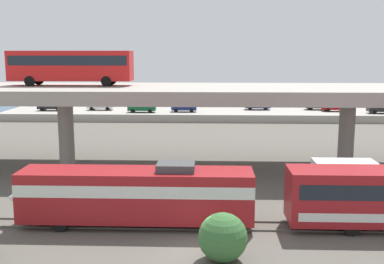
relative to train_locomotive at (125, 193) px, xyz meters
name	(u,v)px	position (x,y,z in m)	size (l,w,h in m)	color
ground_plane	(201,252)	(4.97, -4.00, -2.19)	(260.00, 260.00, 0.00)	#565149
rail_strip_near	(202,230)	(4.97, -0.77, -2.13)	(110.00, 0.12, 0.12)	#59544C
rail_strip_far	(202,221)	(4.97, 0.77, -2.13)	(110.00, 0.12, 0.12)	#59544C
train_locomotive	(125,193)	(0.00, 0.00, 0.00)	(15.98, 3.04, 4.18)	maroon
highway_overpass	(205,95)	(4.97, 16.00, 4.91)	(96.00, 12.32, 7.88)	#9E998E
transit_bus_on_overpass	(71,65)	(-8.23, 17.12, 7.75)	(12.00, 2.68, 3.40)	red
service_truck_west	(356,179)	(16.52, 5.94, -0.56)	(6.80, 2.46, 3.04)	navy
pier_parking_lot	(207,115)	(4.97, 51.00, -1.57)	(68.82, 10.78, 1.25)	#9E998E
parked_car_0	(334,107)	(26.50, 51.20, -0.17)	(4.10, 1.82, 1.50)	maroon
parked_car_1	(142,108)	(-5.79, 48.68, -0.17)	(4.62, 1.85, 1.50)	#0C4C26
parked_car_2	(100,106)	(-13.49, 51.56, -0.17)	(4.45, 1.91, 1.50)	silver
parked_car_3	(52,106)	(-21.63, 50.48, -0.17)	(4.54, 1.83, 1.50)	black
parked_car_4	(258,105)	(13.81, 53.07, -0.17)	(4.33, 1.97, 1.50)	navy
parked_car_5	(317,105)	(24.16, 53.48, -0.17)	(4.30, 1.93, 1.50)	black
parked_car_6	(184,107)	(1.18, 49.53, -0.17)	(4.18, 1.85, 1.50)	navy
parked_car_7	(381,109)	(33.54, 48.79, -0.17)	(4.36, 1.98, 1.50)	black
harbor_water	(208,104)	(4.97, 74.00, -2.19)	(140.00, 36.00, 0.01)	#385B7A
shrub_right	(223,237)	(6.18, -5.14, -0.86)	(2.67, 2.67, 2.67)	#366833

